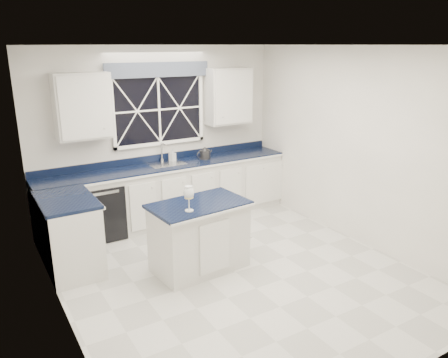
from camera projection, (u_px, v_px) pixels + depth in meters
ground at (236, 272)px, 5.42m from camera, size 4.50×4.50×0.00m
back_wall at (159, 135)px, 6.86m from camera, size 4.00×0.10×2.70m
base_cabinets at (153, 201)px, 6.58m from camera, size 3.99×1.60×0.90m
countertop at (168, 165)px, 6.74m from camera, size 3.98×0.64×0.04m
dishwasher at (100, 210)px, 6.34m from camera, size 0.60×0.58×0.82m
window at (159, 104)px, 6.68m from camera, size 1.65×0.09×1.26m
upper_cabinets at (162, 101)px, 6.56m from camera, size 3.10×0.34×0.90m
faucet at (162, 152)px, 6.85m from camera, size 0.05×0.20×0.30m
island at (199, 236)px, 5.40m from camera, size 1.22×0.80×0.87m
rug at (209, 241)px, 6.26m from camera, size 1.23×0.89×0.02m
kettle at (205, 153)px, 7.02m from camera, size 0.28×0.18×0.20m
wine_glass at (189, 194)px, 4.97m from camera, size 0.13×0.13×0.30m
soap_bottle at (172, 155)px, 6.90m from camera, size 0.11×0.11×0.19m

